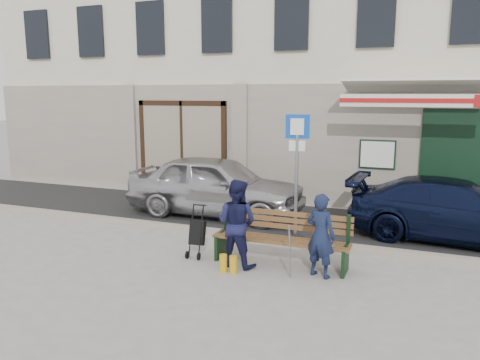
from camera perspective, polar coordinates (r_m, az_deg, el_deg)
The scene contains 11 objects.
ground at distance 8.46m, azimuth -3.17°, elevation -9.94°, with size 80.00×80.00×0.00m, color #9E9991.
asphalt_lane at distance 11.22m, azimuth 3.38°, elevation -4.75°, with size 60.00×3.20×0.01m, color #282828.
curb at distance 9.75m, azimuth 0.48°, elevation -6.75°, with size 60.00×0.18×0.12m, color #9E9384.
building at distance 16.13m, azimuth 9.73°, elevation 17.57°, with size 20.00×8.27×10.00m.
car_silver at distance 11.43m, azimuth -2.89°, elevation -0.64°, with size 1.76×4.37×1.49m, color #B3B3B8.
car_navy at distance 10.42m, azimuth 24.97°, elevation -3.41°, with size 1.75×4.30×1.25m, color black.
parking_sign at distance 9.34m, azimuth 6.94°, elevation 2.71°, with size 0.47×0.09×2.55m.
bench at distance 8.22m, azimuth 4.67°, elevation -7.19°, with size 2.40×1.17×0.98m.
man at distance 7.71m, azimuth 9.81°, elevation -6.68°, with size 0.51×0.33×1.39m, color #151E3B.
woman at distance 8.06m, azimuth -0.42°, elevation -5.27°, with size 0.74×0.58×1.53m, color #15173B.
stroller at distance 8.64m, azimuth -5.26°, elevation -6.58°, with size 0.30×0.41×0.95m.
Camera 1 is at (3.29, -7.21, 2.95)m, focal length 35.00 mm.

